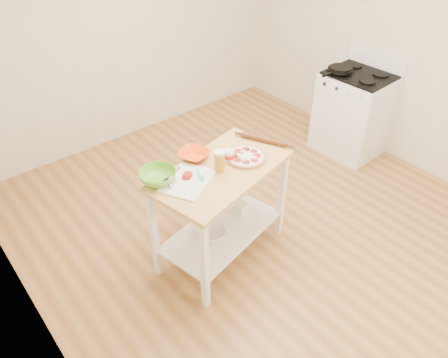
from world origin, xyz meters
TOP-DOWN VIEW (x-y plane):
  - room_shell at (0.00, 0.00)m, footprint 4.04×4.54m
  - prep_island at (-0.51, -0.05)m, footprint 1.22×0.83m
  - gas_stove at (1.69, 0.30)m, footprint 0.63×0.73m
  - skillet at (1.55, 0.47)m, footprint 0.42×0.27m
  - pizza at (-0.27, -0.06)m, footprint 0.32×0.32m
  - cutting_board at (-0.80, -0.01)m, footprint 0.49×0.45m
  - spatula at (-0.69, -0.03)m, footprint 0.08×0.15m
  - knife at (-0.91, 0.08)m, footprint 0.26×0.12m
  - orange_bowl at (-0.58, 0.20)m, footprint 0.30×0.30m
  - green_bowl at (-0.96, 0.13)m, footprint 0.37×0.37m
  - beer_pint at (-0.52, -0.05)m, footprint 0.08×0.08m
  - yogurt_tub at (-0.39, -0.01)m, footprint 0.08×0.08m
  - rolling_pin at (0.01, 0.02)m, footprint 0.21×0.37m
  - shelf_glass_bowl at (-0.62, -0.07)m, footprint 0.32×0.32m
  - shelf_bin at (-0.25, 0.01)m, footprint 0.13×0.13m

SIDE VIEW (x-z plane):
  - shelf_glass_bowl at x=-0.62m, z-range 0.26..0.33m
  - shelf_bin at x=-0.25m, z-range 0.26..0.37m
  - gas_stove at x=1.69m, z-range -0.08..1.03m
  - prep_island at x=-0.51m, z-range 0.20..1.10m
  - cutting_board at x=-0.80m, z-range 0.89..0.93m
  - spatula at x=-0.69m, z-range 0.91..0.92m
  - pizza at x=-0.27m, z-range 0.89..0.94m
  - knife at x=-0.91m, z-range 0.91..0.92m
  - rolling_pin at x=0.01m, z-range 0.90..0.95m
  - orange_bowl at x=-0.58m, z-range 0.90..0.96m
  - green_bowl at x=-0.96m, z-range 0.90..0.99m
  - yogurt_tub at x=-0.39m, z-range 0.86..1.04m
  - skillet at x=1.55m, z-range 0.96..0.99m
  - beer_pint at x=-0.52m, z-range 0.90..1.07m
  - room_shell at x=0.00m, z-range -0.02..2.72m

